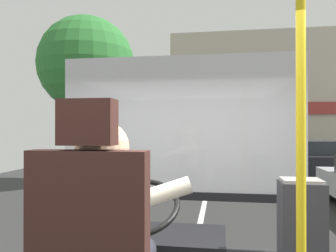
# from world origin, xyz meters

# --- Properties ---
(ground) EXTENTS (18.00, 44.00, 0.06)m
(ground) POSITION_xyz_m (0.00, 8.80, -0.02)
(ground) COLOR #2B2B2B
(bus_driver) EXTENTS (0.76, 0.59, 0.78)m
(bus_driver) POSITION_xyz_m (-0.10, -0.32, 1.50)
(bus_driver) COLOR #282833
(bus_driver) RESTS_ON driver_seat
(handrail_pole) EXTENTS (0.04, 0.04, 1.96)m
(handrail_pole) POSITION_xyz_m (0.78, -0.15, 1.74)
(handrail_pole) COLOR yellow
(handrail_pole) RESTS_ON bus_floor
(fare_box) EXTENTS (0.27, 0.22, 0.88)m
(fare_box) POSITION_xyz_m (0.93, 0.47, 1.19)
(fare_box) COLOR #333338
(fare_box) RESTS_ON bus_floor
(windshield_panel) EXTENTS (2.50, 0.08, 1.48)m
(windshield_panel) POSITION_xyz_m (0.00, 1.62, 1.80)
(windshield_panel) COLOR silver
(street_tree) EXTENTS (3.33, 3.33, 5.85)m
(street_tree) POSITION_xyz_m (-4.22, 9.21, 4.17)
(street_tree) COLOR #4C3828
(street_tree) RESTS_ON ground
(shop_building) EXTENTS (13.46, 4.12, 7.01)m
(shop_building) POSITION_xyz_m (4.50, 17.70, 3.51)
(shop_building) COLOR #BCB29E
(shop_building) RESTS_ON ground
(parked_car_black) EXTENTS (1.82, 4.16, 1.47)m
(parked_car_black) POSITION_xyz_m (4.10, 12.22, 0.76)
(parked_car_black) COLOR black
(parked_car_black) RESTS_ON ground
(parked_car_red) EXTENTS (1.92, 3.81, 1.45)m
(parked_car_red) POSITION_xyz_m (3.71, 18.25, 0.74)
(parked_car_red) COLOR maroon
(parked_car_red) RESTS_ON ground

